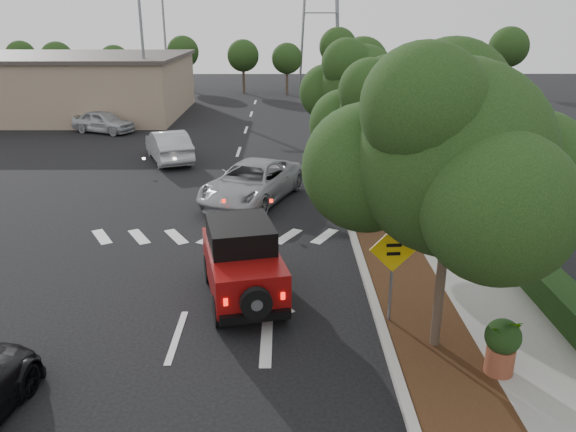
{
  "coord_description": "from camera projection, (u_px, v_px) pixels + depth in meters",
  "views": [
    {
      "loc": [
        2.4,
        -10.85,
        6.72
      ],
      "look_at": [
        2.49,
        3.0,
        1.78
      ],
      "focal_mm": 35.0,
      "sensor_mm": 36.0,
      "label": 1
    }
  ],
  "objects": [
    {
      "name": "sidewalk",
      "position": [
        404.0,
        182.0,
        23.79
      ],
      "size": [
        2.0,
        70.0,
        0.12
      ],
      "primitive_type": "cube",
      "color": "gray",
      "rests_on": "ground"
    },
    {
      "name": "parked_suv",
      "position": [
        103.0,
        122.0,
        34.03
      ],
      "size": [
        4.24,
        3.02,
        1.34
      ],
      "primitive_type": "imported",
      "rotation": [
        0.0,
        0.0,
        1.16
      ],
      "color": "#AFB3B7",
      "rests_on": "ground"
    },
    {
      "name": "terracotta_planter",
      "position": [
        502.0,
        341.0,
        10.8
      ],
      "size": [
        0.69,
        0.69,
        1.21
      ],
      "rotation": [
        0.0,
        0.0,
        0.08
      ],
      "color": "brown",
      "rests_on": "ground"
    },
    {
      "name": "planting_strip",
      "position": [
        360.0,
        183.0,
        23.78
      ],
      "size": [
        1.8,
        70.0,
        0.12
      ],
      "primitive_type": "cube",
      "color": "black",
      "rests_on": "ground"
    },
    {
      "name": "hedge",
      "position": [
        438.0,
        175.0,
        23.68
      ],
      "size": [
        0.8,
        70.0,
        0.8
      ],
      "primitive_type": "cube",
      "color": "black",
      "rests_on": "ground"
    },
    {
      "name": "street_tree_mid",
      "position": [
        381.0,
        231.0,
        18.62
      ],
      "size": [
        3.2,
        3.2,
        5.32
      ],
      "primitive_type": null,
      "color": "black",
      "rests_on": "ground"
    },
    {
      "name": "light_pole_b",
      "position": [
        169.0,
        99.0,
        48.2
      ],
      "size": [
        2.0,
        0.22,
        9.0
      ],
      "primitive_type": null,
      "color": "slate",
      "rests_on": "ground"
    },
    {
      "name": "street_tree_far",
      "position": [
        357.0,
        178.0,
        24.74
      ],
      "size": [
        3.4,
        3.4,
        5.62
      ],
      "primitive_type": null,
      "color": "black",
      "rests_on": "ground"
    },
    {
      "name": "commercial_building",
      "position": [
        26.0,
        86.0,
        39.94
      ],
      "size": [
        22.0,
        12.0,
        4.0
      ],
      "primitive_type": "cube",
      "color": "gray",
      "rests_on": "ground"
    },
    {
      "name": "red_jeep",
      "position": [
        242.0,
        260.0,
        13.99
      ],
      "size": [
        2.38,
        3.96,
        1.94
      ],
      "rotation": [
        0.0,
        0.0,
        0.22
      ],
      "color": "black",
      "rests_on": "ground"
    },
    {
      "name": "transmission_tower",
      "position": [
        319.0,
        85.0,
        57.7
      ],
      "size": [
        7.0,
        4.0,
        28.0
      ],
      "primitive_type": null,
      "color": "slate",
      "rests_on": "ground"
    },
    {
      "name": "ground",
      "position": [
        177.0,
        337.0,
        12.46
      ],
      "size": [
        120.0,
        120.0,
        0.0
      ],
      "primitive_type": "plane",
      "color": "black",
      "rests_on": "ground"
    },
    {
      "name": "silver_sedan_oncoming",
      "position": [
        169.0,
        146.0,
        27.36
      ],
      "size": [
        3.18,
        4.82,
        1.5
      ],
      "primitive_type": "imported",
      "rotation": [
        0.0,
        0.0,
        3.53
      ],
      "color": "#AEB1B6",
      "rests_on": "ground"
    },
    {
      "name": "speed_hump_sign",
      "position": [
        393.0,
        261.0,
        12.42
      ],
      "size": [
        1.09,
        0.12,
        2.31
      ],
      "rotation": [
        0.0,
        0.0,
        0.07
      ],
      "color": "slate",
      "rests_on": "ground"
    },
    {
      "name": "light_pole_a",
      "position": [
        149.0,
        124.0,
        36.91
      ],
      "size": [
        2.0,
        0.22,
        9.0
      ],
      "primitive_type": null,
      "color": "slate",
      "rests_on": "ground"
    },
    {
      "name": "street_tree_near",
      "position": [
        434.0,
        348.0,
        12.03
      ],
      "size": [
        3.8,
        3.8,
        5.92
      ],
      "primitive_type": null,
      "color": "black",
      "rests_on": "ground"
    },
    {
      "name": "silver_suv_ahead",
      "position": [
        252.0,
        182.0,
        21.36
      ],
      "size": [
        4.32,
        5.92,
        1.5
      ],
      "primitive_type": "imported",
      "rotation": [
        0.0,
        0.0,
        -0.39
      ],
      "color": "#9FA2A7",
      "rests_on": "ground"
    },
    {
      "name": "curb",
      "position": [
        336.0,
        182.0,
        23.77
      ],
      "size": [
        0.2,
        70.0,
        0.15
      ],
      "primitive_type": "cube",
      "color": "#9E9B93",
      "rests_on": "ground"
    }
  ]
}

